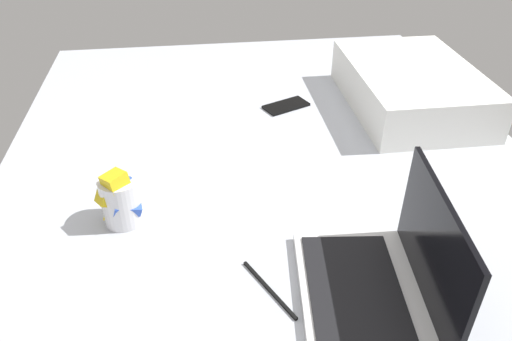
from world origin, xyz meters
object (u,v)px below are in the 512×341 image
object	(u,v)px
snack_cup	(121,199)
pillow	(411,87)
laptop	(381,282)
cell_phone	(286,106)

from	to	relation	value
snack_cup	pillow	xyz separation A→B (cm)	(-45.19, 83.89, 0.50)
pillow	laptop	bearing A→B (deg)	-25.22
laptop	pillow	size ratio (longest dim) A/B	0.68
laptop	cell_phone	bearing A→B (deg)	-171.44
cell_phone	pillow	size ratio (longest dim) A/B	0.27
snack_cup	pillow	size ratio (longest dim) A/B	0.26
laptop	pillow	xyz separation A→B (cm)	(-74.33, 35.02, 2.09)
laptop	pillow	distance (cm)	82.19
laptop	cell_phone	distance (cm)	78.96
laptop	snack_cup	bearing A→B (deg)	-114.48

